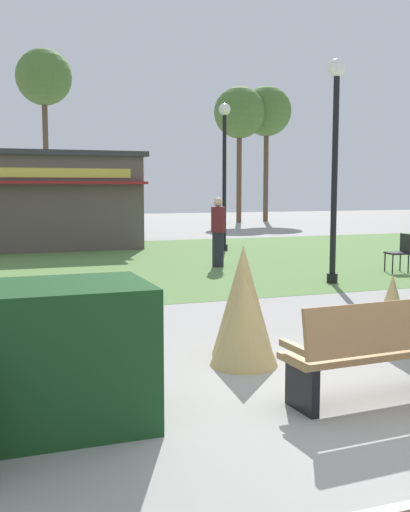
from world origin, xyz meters
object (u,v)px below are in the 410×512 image
Objects in this scene: cafe_chair_west at (401,250)px; person_standing at (218,232)px; tree_right_bg at (239,114)px; lamppost_far at (224,159)px; tree_center_bg at (44,79)px; parked_car_center_slot at (63,217)px; food_kiosk at (0,200)px; tree_left_bg at (267,112)px; lamppost_mid at (335,144)px; park_bench at (376,350)px.

person_standing reaches higher than cafe_chair_west.
tree_right_bg is at bearing -54.98° from person_standing.
tree_center_bg reaches higher than lamppost_far.
person_standing is (-3.53, 2.40, 0.33)m from cafe_chair_west.
food_kiosk is at bearing -111.67° from parked_car_center_slot.
tree_center_bg reaches higher than person_standing.
cafe_chair_west is at bearing -74.87° from tree_center_bg.
tree_right_bg is at bearing -164.19° from tree_left_bg.
tree_right_bg reaches higher than person_standing.
cafe_chair_west is at bearing 19.51° from lamppost_mid.
tree_center_bg is (-0.19, 4.57, 6.72)m from parked_car_center_slot.
lamppost_mid is 1.00× the size of lamppost_far.
parked_car_center_slot is 8.13m from tree_center_bg.
park_bench is 23.48m from parked_car_center_slot.
parked_car_center_slot is 0.56× the size of tree_left_bg.
food_kiosk is at bearing 132.03° from cafe_chair_west.
food_kiosk is 9.80× the size of cafe_chair_west.
person_standing is at bearing 145.78° from cafe_chair_west.
park_bench is at bearing -106.05° from lamppost_far.
lamppost_mid is 0.60× the size of tree_right_bg.
person_standing is (2.14, 9.42, 0.38)m from park_bench.
person_standing is 19.86m from tree_center_bg.
tree_left_bg is (6.48, 20.56, 5.63)m from cafe_chair_west.
park_bench is 16.54m from food_kiosk.
park_bench is 0.41× the size of parked_car_center_slot.
person_standing is at bearing -82.04° from parked_car_center_slot.
person_standing reaches higher than park_bench.
cafe_chair_west is at bearing -107.50° from tree_left_bg.
cafe_chair_west is 0.12× the size of tree_left_bg.
lamppost_mid is 3.95m from person_standing.
lamppost_far is at bearing -119.98° from tree_left_bg.
lamppost_far is 6.67m from cafe_chair_west.
lamppost_far is at bearing -27.22° from food_kiosk.
tree_right_bg reaches higher than lamppost_far.
tree_center_bg is (2.67, 11.77, 5.83)m from food_kiosk.
tree_right_bg reaches higher than food_kiosk.
tree_right_bg reaches higher than lamppost_mid.
lamppost_far reaches higher than person_standing.
tree_left_bg is at bearing 72.50° from cafe_chair_west.
food_kiosk is at bearing -142.74° from tree_left_bg.
cafe_chair_west is (5.67, 7.01, 0.05)m from park_bench.
tree_left_bg is (12.16, 27.58, 5.68)m from park_bench.
lamppost_far is at bearing 107.97° from cafe_chair_west.
lamppost_mid is 6.79m from lamppost_far.
park_bench is 13.71m from lamppost_far.
lamppost_far is 11.29m from parked_car_center_slot.
cafe_chair_west is 0.53× the size of person_standing.
tree_left_bg is (11.98, 4.10, 5.52)m from parked_car_center_slot.
park_bench is 9.02m from cafe_chair_west.
park_bench is at bearing -110.77° from tree_right_bg.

